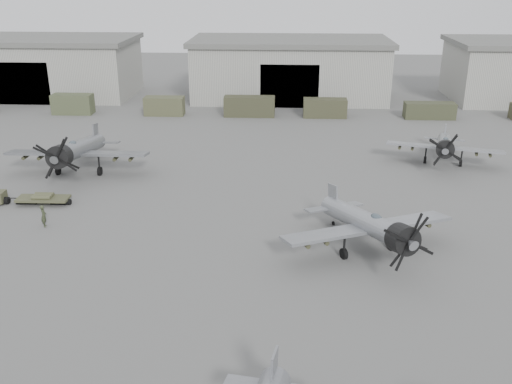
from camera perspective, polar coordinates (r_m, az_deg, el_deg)
ground at (r=30.00m, az=3.37°, el=-15.98°), size 220.00×220.00×0.00m
hangar_left at (r=94.68m, az=-20.81°, el=11.68°), size 29.00×14.80×8.70m
hangar_center at (r=86.91m, az=3.38°, el=12.24°), size 29.00×14.80×8.70m
support_truck_1 at (r=80.94m, az=-17.85°, el=8.37°), size 5.31×2.20×2.64m
support_truck_2 at (r=77.47m, az=-9.14°, el=8.49°), size 5.20×2.20×2.42m
support_truck_3 at (r=75.90m, az=-0.66°, el=8.56°), size 6.65×2.20×2.60m
support_truck_4 at (r=75.94m, az=6.91°, el=8.34°), size 5.63×2.20×2.41m
support_truck_5 at (r=78.06m, az=16.96°, el=7.80°), size 6.46×2.20×2.07m
aircraft_mid_2 at (r=38.92m, az=11.40°, el=-3.27°), size 11.98×10.85×4.89m
aircraft_far_0 at (r=55.74m, az=-17.56°, el=3.96°), size 13.19×11.87×5.31m
aircraft_far_1 at (r=59.13m, az=18.35°, el=4.46°), size 11.29×10.17×4.50m
tug_trailer at (r=51.30m, az=-23.24°, el=-0.51°), size 7.37×1.65×1.48m
ground_crew at (r=45.80m, az=-20.46°, el=-2.25°), size 0.60×0.73×1.73m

